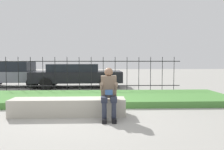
% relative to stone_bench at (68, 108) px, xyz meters
% --- Properties ---
extents(ground_plane, '(60.00, 60.00, 0.00)m').
position_rel_stone_bench_xyz_m(ground_plane, '(0.38, 0.00, -0.19)').
color(ground_plane, '#9E9B93').
extents(stone_bench, '(2.92, 0.60, 0.44)m').
position_rel_stone_bench_xyz_m(stone_bench, '(0.00, 0.00, 0.00)').
color(stone_bench, '#B7B2A3').
rests_on(stone_bench, ground_plane).
extents(person_seated_reader, '(0.42, 0.73, 1.24)m').
position_rel_stone_bench_xyz_m(person_seated_reader, '(1.03, -0.33, 0.48)').
color(person_seated_reader, black).
rests_on(person_seated_reader, ground_plane).
extents(grass_berm, '(9.79, 2.65, 0.20)m').
position_rel_stone_bench_xyz_m(grass_berm, '(0.38, 2.03, -0.09)').
color(grass_berm, '#4C893D').
rests_on(grass_berm, ground_plane).
extents(iron_fence, '(7.79, 0.03, 1.57)m').
position_rel_stone_bench_xyz_m(iron_fence, '(0.38, 3.88, 0.63)').
color(iron_fence, black).
rests_on(iron_fence, ground_plane).
extents(car_parked_center, '(4.67, 2.07, 1.23)m').
position_rel_stone_bench_xyz_m(car_parked_center, '(-0.51, 5.91, 0.48)').
color(car_parked_center, black).
rests_on(car_parked_center, ground_plane).
extents(car_parked_left, '(4.07, 1.94, 1.35)m').
position_rel_stone_bench_xyz_m(car_parked_left, '(-3.98, 6.34, 0.52)').
color(car_parked_left, slate).
rests_on(car_parked_left, ground_plane).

